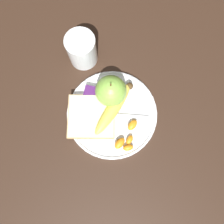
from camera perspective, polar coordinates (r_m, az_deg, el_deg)
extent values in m
plane|color=#332116|center=(0.60, 0.00, -0.64)|extent=(3.00, 3.00, 0.00)
cylinder|color=silver|center=(0.60, 0.00, -0.53)|extent=(0.25, 0.25, 0.01)
torus|color=silver|center=(0.59, 0.00, -0.41)|extent=(0.24, 0.24, 0.01)
cylinder|color=silver|center=(0.62, -7.88, 15.79)|extent=(0.08, 0.08, 0.09)
cylinder|color=yellow|center=(0.63, -7.78, 15.47)|extent=(0.07, 0.07, 0.08)
sphere|color=#84BC47|center=(0.57, -0.30, 5.53)|extent=(0.08, 0.08, 0.08)
cylinder|color=brown|center=(0.52, -0.33, 7.04)|extent=(0.00, 0.00, 0.01)
ellipsoid|color=#E0CC4C|center=(0.58, 0.59, 0.67)|extent=(0.09, 0.17, 0.04)
sphere|color=#473319|center=(0.60, 4.62, 6.77)|extent=(0.02, 0.02, 0.02)
cube|color=tan|center=(0.58, -5.39, -1.24)|extent=(0.14, 0.14, 0.02)
cube|color=beige|center=(0.58, -5.39, -1.24)|extent=(0.14, 0.13, 0.02)
cube|color=silver|center=(0.59, 4.07, -1.03)|extent=(0.12, 0.03, 0.00)
cube|color=silver|center=(0.59, -3.91, -0.39)|extent=(0.05, 0.03, 0.00)
cube|color=white|center=(0.60, -5.03, 4.66)|extent=(0.04, 0.04, 0.02)
cube|color=#4C1E60|center=(0.59, -5.12, 4.97)|extent=(0.05, 0.04, 0.00)
ellipsoid|color=orange|center=(0.58, 5.36, -3.37)|extent=(0.03, 0.04, 0.02)
ellipsoid|color=orange|center=(0.58, 4.61, -7.24)|extent=(0.02, 0.03, 0.01)
ellipsoid|color=orange|center=(0.57, 4.23, -9.25)|extent=(0.03, 0.03, 0.02)
ellipsoid|color=orange|center=(0.58, -0.38, -4.34)|extent=(0.02, 0.03, 0.02)
ellipsoid|color=orange|center=(0.57, 2.02, -8.16)|extent=(0.03, 0.04, 0.02)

